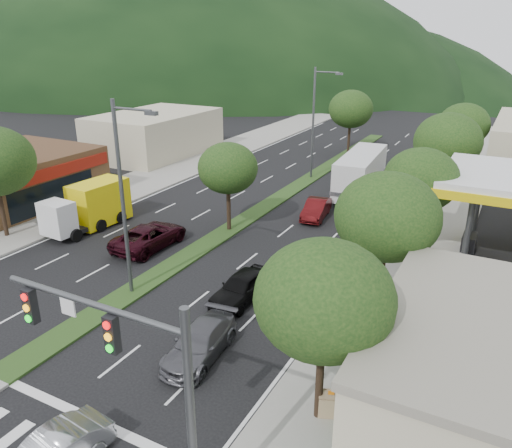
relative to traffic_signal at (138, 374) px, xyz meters
The scene contains 24 objects.
sidewalk_right 27.15m from the traffic_signal, 82.55° to the left, with size 5.00×90.00×0.15m, color gray.
sidewalk_left 34.79m from the traffic_signal, 129.70° to the left, with size 6.00×90.00×0.15m, color gray.
median 31.23m from the traffic_signal, 107.00° to the left, with size 1.60×56.00×0.12m, color #233C16.
traffic_signal is the anchor object (origin of this frame).
shop_left 32.19m from the traffic_signal, 148.97° to the left, with size 10.15×12.00×4.00m.
bldg_left_far 45.32m from the traffic_signal, 128.26° to the left, with size 9.00×14.00×4.60m, color #BFB598.
hill_far 142.79m from the traffic_signal, 128.60° to the left, with size 176.00×132.00×82.00m, color black.
tree_r_a 6.29m from the traffic_signal, 61.80° to the left, with size 4.60×4.60×6.63m.
tree_r_b 13.87m from the traffic_signal, 77.63° to the left, with size 4.80×4.80×6.94m.
tree_r_c 21.74m from the traffic_signal, 82.15° to the left, with size 4.40×4.40×6.48m.
tree_r_d 31.68m from the traffic_signal, 84.62° to the left, with size 5.00×5.00×7.17m.
tree_r_e 41.65m from the traffic_signal, 85.91° to the left, with size 4.60×4.60×6.71m.
tree_med_near 21.53m from the traffic_signal, 114.80° to the left, with size 4.00×4.00×6.02m.
tree_med_far 46.43m from the traffic_signal, 101.22° to the left, with size 4.80×4.80×6.94m.
streetlight_near 13.03m from the traffic_signal, 132.77° to the left, with size 2.60×0.25×10.00m.
streetlight_mid 35.66m from the traffic_signal, 104.33° to the left, with size 2.60×0.25×10.00m.
suv_maroon 19.40m from the traffic_signal, 129.19° to the left, with size 2.52×5.48×1.52m, color black.
car_queue_a 12.78m from the traffic_signal, 106.86° to the left, with size 1.74×4.33×1.48m, color black.
car_queue_b 8.23m from the traffic_signal, 112.54° to the left, with size 1.84×4.52×1.31m, color #505055.
car_queue_c 25.47m from the traffic_signal, 100.68° to the left, with size 1.45×4.16×1.37m, color #480C0D.
car_queue_d 30.17m from the traffic_signal, 96.42° to the left, with size 2.30×4.98×1.38m, color black.
box_truck 23.89m from the traffic_signal, 138.73° to the left, with size 2.77×6.42×3.10m.
motorhome 32.07m from the traffic_signal, 96.35° to the left, with size 3.45×9.29×3.50m.
a_frame_sign 7.57m from the traffic_signal, 59.88° to the left, with size 0.79×0.83×1.30m.
Camera 1 is at (16.64, -9.43, 12.83)m, focal length 35.00 mm.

